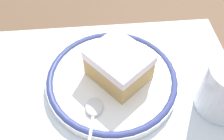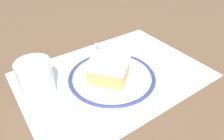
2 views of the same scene
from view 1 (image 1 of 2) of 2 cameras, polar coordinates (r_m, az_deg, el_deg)
The scene contains 5 objects.
ground_plane at distance 0.45m, azimuth -2.16°, elevation -5.06°, with size 2.40×2.40×0.00m, color brown.
placemat at distance 0.45m, azimuth -2.17°, elevation -5.01°, with size 0.48×0.34×0.00m, color silver.
plate at distance 0.45m, azimuth -0.00°, elevation -2.03°, with size 0.23×0.23×0.02m.
cake_slice at distance 0.43m, azimuth 1.52°, elevation 1.09°, with size 0.12×0.12×0.06m.
spoon at distance 0.41m, azimuth -4.13°, elevation -9.88°, with size 0.04×0.13×0.01m.
Camera 1 is at (-0.01, -0.25, 0.37)m, focal length 42.26 mm.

